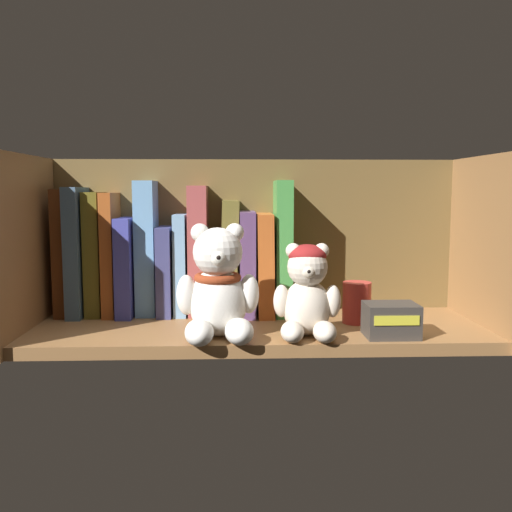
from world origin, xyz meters
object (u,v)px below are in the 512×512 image
(book_12, at_px, (264,263))
(book_13, at_px, (282,247))
(book_9, at_px, (215,272))
(book_11, at_px, (247,262))
(book_0, at_px, (65,252))
(book_10, at_px, (229,257))
(book_7, at_px, (182,264))
(book_3, at_px, (113,254))
(book_6, at_px, (167,270))
(teddy_bear_smaller, at_px, (307,293))
(book_2, at_px, (97,253))
(teddy_bear_larger, at_px, (218,289))
(book_5, at_px, (147,248))
(pillar_candle, at_px, (357,303))
(book_1, at_px, (80,251))
(book_4, at_px, (129,266))
(book_8, at_px, (199,250))
(small_product_box, at_px, (391,320))

(book_12, distance_m, book_13, 0.04)
(book_9, height_order, book_11, book_11)
(book_0, distance_m, book_10, 0.30)
(book_7, bearing_deg, book_3, 180.00)
(book_6, relative_size, teddy_bear_smaller, 1.11)
(book_3, height_order, book_11, book_3)
(book_2, height_order, teddy_bear_larger, book_2)
(book_5, distance_m, pillar_candle, 0.39)
(book_0, relative_size, book_11, 1.21)
(book_1, bearing_deg, book_10, 0.00)
(book_4, distance_m, book_8, 0.13)
(book_1, xyz_separation_m, book_7, (0.18, 0.00, -0.02))
(book_9, bearing_deg, teddy_bear_smaller, -50.12)
(book_6, height_order, pillar_candle, book_6)
(book_4, xyz_separation_m, book_12, (0.25, 0.00, 0.00))
(book_8, bearing_deg, book_7, 180.00)
(book_5, height_order, book_10, book_5)
(book_8, height_order, teddy_bear_larger, book_8)
(book_4, height_order, pillar_candle, book_4)
(teddy_bear_larger, relative_size, pillar_candle, 2.49)
(small_product_box, bearing_deg, book_7, 151.34)
(book_10, relative_size, pillar_candle, 2.95)
(book_13, bearing_deg, book_4, 180.00)
(book_4, relative_size, book_12, 0.96)
(teddy_bear_larger, bearing_deg, book_12, 65.98)
(teddy_bear_smaller, bearing_deg, book_8, 134.98)
(book_9, relative_size, book_12, 0.83)
(book_2, height_order, small_product_box, book_2)
(book_9, distance_m, pillar_candle, 0.27)
(book_10, xyz_separation_m, teddy_bear_larger, (-0.02, -0.18, -0.03))
(book_8, bearing_deg, book_1, 180.00)
(book_6, xyz_separation_m, teddy_bear_larger, (0.10, -0.18, -0.01))
(book_3, height_order, book_12, book_3)
(book_1, xyz_separation_m, book_12, (0.34, 0.00, -0.02))
(book_3, distance_m, book_11, 0.25)
(book_8, relative_size, teddy_bear_larger, 1.33)
(book_5, relative_size, book_7, 1.33)
(book_3, height_order, book_5, book_5)
(book_5, height_order, pillar_candle, book_5)
(book_13, bearing_deg, teddy_bear_larger, -122.04)
(book_8, bearing_deg, teddy_bear_larger, -77.35)
(book_7, distance_m, small_product_box, 0.39)
(book_8, height_order, pillar_candle, book_8)
(book_1, xyz_separation_m, book_5, (0.12, 0.00, 0.01))
(book_5, relative_size, small_product_box, 3.03)
(book_1, bearing_deg, book_2, 0.00)
(book_0, relative_size, pillar_candle, 3.23)
(small_product_box, bearing_deg, book_8, 148.91)
(book_0, height_order, teddy_bear_larger, book_0)
(book_2, distance_m, book_6, 0.13)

